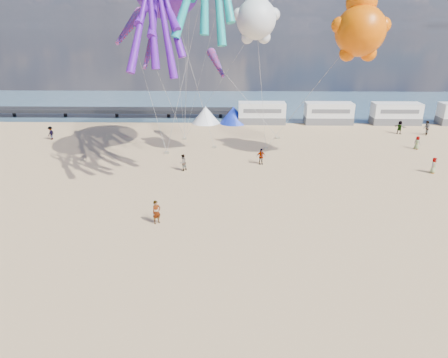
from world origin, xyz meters
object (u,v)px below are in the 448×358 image
at_px(motorhome_1, 329,113).
at_px(sandbag_c, 266,148).
at_px(sandbag_d, 278,138).
at_px(sandbag_e, 185,139).
at_px(sandbag_b, 214,147).
at_px(beachgoer_4, 400,127).
at_px(beachgoer_7, 426,128).
at_px(beachgoer_3, 261,156).
at_px(tent_white, 206,115).
at_px(windsock_mid, 217,64).
at_px(kite_panda, 256,19).
at_px(windsock_right, 149,52).
at_px(beachgoer_1, 183,163).
at_px(beachgoer_6, 417,143).
at_px(tent_blue, 234,115).
at_px(beachgoer_0, 434,165).
at_px(beachgoer_2, 51,133).
at_px(windsock_left, 130,26).
at_px(motorhome_2, 396,114).
at_px(standing_person, 157,212).
at_px(sandbag_a, 167,153).
at_px(kite_teddy_orange, 360,31).
at_px(motorhome_0, 262,113).

bearing_deg(motorhome_1, sandbag_c, -127.11).
bearing_deg(sandbag_d, sandbag_e, -176.89).
bearing_deg(sandbag_b, beachgoer_4, 16.31).
height_order(beachgoer_7, sandbag_c, beachgoer_7).
bearing_deg(beachgoer_3, tent_white, 96.18).
bearing_deg(windsock_mid, beachgoer_3, -71.35).
distance_m(kite_panda, windsock_right, 10.40).
bearing_deg(windsock_right, beachgoer_1, -43.15).
bearing_deg(beachgoer_6, beachgoer_3, 67.82).
bearing_deg(windsock_mid, tent_blue, 62.57).
bearing_deg(windsock_right, sandbag_c, 20.57).
relative_size(tent_blue, beachgoer_0, 2.60).
bearing_deg(beachgoer_2, beachgoer_1, 68.38).
relative_size(tent_white, beachgoer_6, 2.66).
relative_size(motorhome_1, windsock_left, 0.83).
xyz_separation_m(motorhome_2, standing_person, (-28.46, -31.32, -0.64)).
bearing_deg(beachgoer_3, beachgoer_1, -178.68).
bearing_deg(sandbag_a, motorhome_2, 26.07).
bearing_deg(beachgoer_7, beachgoer_3, -53.44).
height_order(motorhome_1, beachgoer_3, motorhome_1).
height_order(beachgoer_4, sandbag_b, beachgoer_4).
bearing_deg(beachgoer_7, sandbag_b, -68.76).
height_order(standing_person, windsock_mid, windsock_mid).
bearing_deg(tent_white, sandbag_c, -59.59).
height_order(beachgoer_0, sandbag_d, beachgoer_0).
bearing_deg(tent_blue, windsock_left, -121.93).
height_order(motorhome_2, kite_teddy_orange, kite_teddy_orange).
distance_m(motorhome_1, kite_teddy_orange, 21.27).
xyz_separation_m(beachgoer_4, sandbag_a, (-28.80, -9.19, -0.75)).
bearing_deg(kite_teddy_orange, sandbag_d, 119.26).
xyz_separation_m(motorhome_2, kite_panda, (-21.08, -17.68, 12.17)).
xyz_separation_m(beachgoer_1, sandbag_d, (10.39, 11.94, -0.71)).
relative_size(motorhome_2, sandbag_a, 13.20).
relative_size(sandbag_c, sandbag_d, 1.00).
bearing_deg(motorhome_2, kite_teddy_orange, -123.04).
bearing_deg(tent_blue, beachgoer_6, -31.17).
xyz_separation_m(beachgoer_2, kite_teddy_orange, (33.76, -8.60, 11.85)).
height_order(tent_white, beachgoer_2, tent_white).
xyz_separation_m(sandbag_c, kite_panda, (-1.73, -4.66, 13.56)).
height_order(beachgoer_6, kite_panda, kite_panda).
bearing_deg(beachgoer_4, sandbag_d, 54.06).
distance_m(motorhome_1, sandbag_c, 16.39).
bearing_deg(standing_person, sandbag_b, 42.44).
xyz_separation_m(beachgoer_3, kite_teddy_orange, (8.58, 0.23, 11.86)).
distance_m(beachgoer_3, sandbag_d, 10.23).
distance_m(windsock_left, windsock_mid, 9.81).
height_order(motorhome_0, kite_panda, kite_panda).
bearing_deg(beachgoer_0, windsock_left, 127.29).
distance_m(motorhome_0, motorhome_1, 9.50).
xyz_separation_m(beachgoer_4, kite_panda, (-19.53, -12.02, 12.80)).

